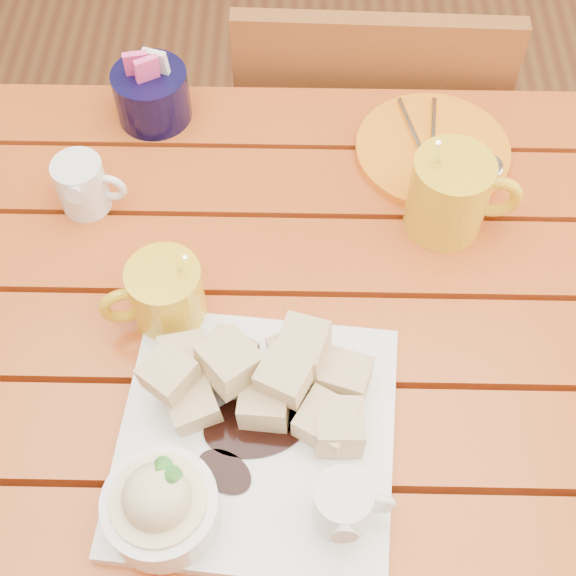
{
  "coord_description": "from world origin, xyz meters",
  "views": [
    {
      "loc": [
        0.06,
        -0.44,
        1.52
      ],
      "look_at": [
        0.06,
        0.02,
        0.82
      ],
      "focal_mm": 50.0,
      "sensor_mm": 36.0,
      "label": 1
    }
  ],
  "objects_px": {
    "table": "(242,380)",
    "coffee_mug_left": "(165,296)",
    "chair_far": "(359,155)",
    "dessert_plate": "(239,441)",
    "orange_saucer": "(434,151)",
    "coffee_mug_right": "(451,194)"
  },
  "relations": [
    {
      "from": "table",
      "to": "coffee_mug_right",
      "type": "distance_m",
      "value": 0.33
    },
    {
      "from": "dessert_plate",
      "to": "orange_saucer",
      "type": "xyz_separation_m",
      "value": [
        0.23,
        0.41,
        -0.03
      ]
    },
    {
      "from": "table",
      "to": "coffee_mug_left",
      "type": "height_order",
      "value": "coffee_mug_left"
    },
    {
      "from": "table",
      "to": "orange_saucer",
      "type": "relative_size",
      "value": 6.05
    },
    {
      "from": "coffee_mug_right",
      "to": "chair_far",
      "type": "relative_size",
      "value": 0.19
    },
    {
      "from": "table",
      "to": "chair_far",
      "type": "relative_size",
      "value": 1.43
    },
    {
      "from": "dessert_plate",
      "to": "orange_saucer",
      "type": "distance_m",
      "value": 0.47
    },
    {
      "from": "coffee_mug_left",
      "to": "coffee_mug_right",
      "type": "xyz_separation_m",
      "value": [
        0.32,
        0.14,
        0.01
      ]
    },
    {
      "from": "coffee_mug_left",
      "to": "coffee_mug_right",
      "type": "bearing_deg",
      "value": 8.13
    },
    {
      "from": "coffee_mug_right",
      "to": "chair_far",
      "type": "height_order",
      "value": "coffee_mug_right"
    },
    {
      "from": "dessert_plate",
      "to": "coffee_mug_left",
      "type": "xyz_separation_m",
      "value": [
        -0.09,
        0.16,
        0.01
      ]
    },
    {
      "from": "table",
      "to": "coffee_mug_left",
      "type": "relative_size",
      "value": 8.97
    },
    {
      "from": "table",
      "to": "dessert_plate",
      "type": "xyz_separation_m",
      "value": [
        0.01,
        -0.14,
        0.14
      ]
    },
    {
      "from": "dessert_plate",
      "to": "coffee_mug_left",
      "type": "bearing_deg",
      "value": 118.94
    },
    {
      "from": "orange_saucer",
      "to": "chair_far",
      "type": "bearing_deg",
      "value": 104.48
    },
    {
      "from": "coffee_mug_left",
      "to": "chair_far",
      "type": "height_order",
      "value": "coffee_mug_left"
    },
    {
      "from": "chair_far",
      "to": "coffee_mug_left",
      "type": "bearing_deg",
      "value": 65.94
    },
    {
      "from": "coffee_mug_left",
      "to": "dessert_plate",
      "type": "bearing_deg",
      "value": -77.05
    },
    {
      "from": "dessert_plate",
      "to": "table",
      "type": "bearing_deg",
      "value": 94.36
    },
    {
      "from": "coffee_mug_right",
      "to": "orange_saucer",
      "type": "xyz_separation_m",
      "value": [
        -0.0,
        0.11,
        -0.05
      ]
    },
    {
      "from": "orange_saucer",
      "to": "coffee_mug_left",
      "type": "bearing_deg",
      "value": -141.11
    },
    {
      "from": "table",
      "to": "chair_far",
      "type": "distance_m",
      "value": 0.59
    }
  ]
}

